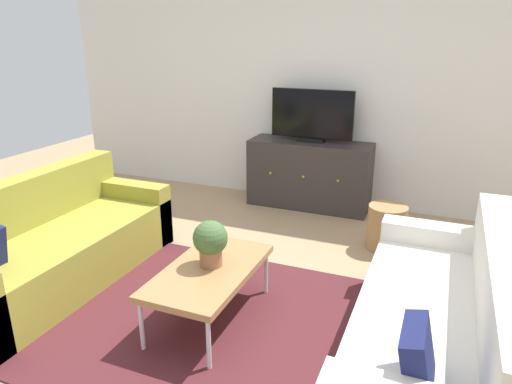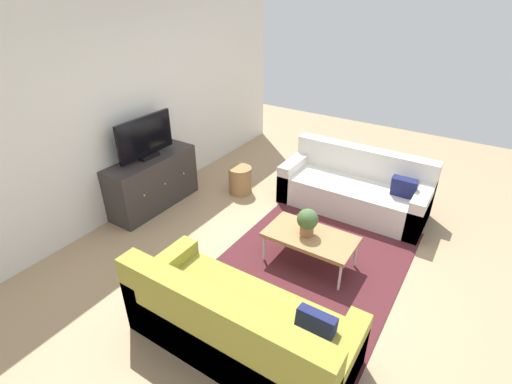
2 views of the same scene
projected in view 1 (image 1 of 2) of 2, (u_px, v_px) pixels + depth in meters
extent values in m
plane|color=tan|center=(223.00, 311.00, 3.27)|extent=(10.00, 10.00, 0.00)
cube|color=silver|center=(324.00, 81.00, 5.07)|extent=(6.40, 0.12, 2.70)
cube|color=#4C1E23|center=(213.00, 322.00, 3.14)|extent=(2.50, 1.90, 0.01)
cube|color=olive|center=(59.00, 257.00, 3.60)|extent=(0.81, 1.94, 0.42)
cube|color=olive|center=(25.00, 228.00, 3.65)|extent=(0.20, 1.94, 0.81)
cube|color=olive|center=(129.00, 211.00, 4.35)|extent=(0.81, 0.18, 0.56)
cube|color=silver|center=(430.00, 340.00, 2.63)|extent=(0.81, 1.94, 0.42)
cube|color=silver|center=(496.00, 323.00, 2.46)|extent=(0.20, 1.94, 0.81)
cube|color=silver|center=(438.00, 262.00, 3.38)|extent=(0.81, 0.18, 0.56)
cube|color=#191E4C|center=(418.00, 359.00, 1.98)|extent=(0.16, 0.30, 0.31)
cube|color=#A37547|center=(209.00, 271.00, 3.07)|extent=(0.54, 0.98, 0.04)
cylinder|color=silver|center=(142.00, 326.00, 2.82)|extent=(0.03, 0.03, 0.34)
cylinder|color=silver|center=(209.00, 344.00, 2.65)|extent=(0.03, 0.03, 0.34)
cylinder|color=silver|center=(211.00, 262.00, 3.61)|extent=(0.03, 0.03, 0.34)
cylinder|color=silver|center=(266.00, 273.00, 3.44)|extent=(0.03, 0.03, 0.34)
cylinder|color=#936042|center=(211.00, 257.00, 3.08)|extent=(0.15, 0.15, 0.11)
sphere|color=#426033|center=(210.00, 238.00, 3.04)|extent=(0.23, 0.23, 0.23)
cube|color=#332D2B|center=(309.00, 174.00, 5.16)|extent=(1.32, 0.44, 0.73)
sphere|color=#B79338|center=(270.00, 173.00, 5.08)|extent=(0.03, 0.03, 0.03)
sphere|color=#B79338|center=(303.00, 177.00, 4.94)|extent=(0.03, 0.03, 0.03)
sphere|color=#B79338|center=(338.00, 181.00, 4.81)|extent=(0.03, 0.03, 0.03)
cube|color=black|center=(311.00, 140.00, 5.05)|extent=(0.28, 0.16, 0.04)
cube|color=black|center=(312.00, 114.00, 4.96)|extent=(0.89, 0.04, 0.52)
cylinder|color=#9E7547|center=(386.00, 227.00, 4.17)|extent=(0.34, 0.34, 0.41)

